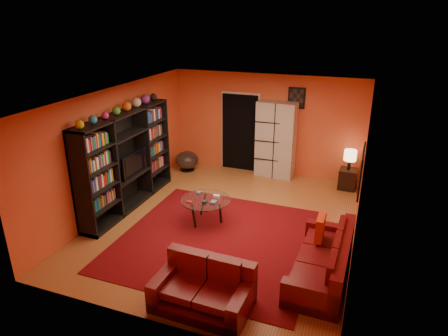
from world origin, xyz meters
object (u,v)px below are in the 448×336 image
at_px(tv, 131,163).
at_px(sofa, 326,261).
at_px(bowl_chair, 187,160).
at_px(coffee_table, 206,202).
at_px(side_table, 347,179).
at_px(storage_cabinet, 276,140).
at_px(entertainment_unit, 127,161).
at_px(loveseat, 205,288).
at_px(table_lamp, 350,156).

xyz_separation_m(tv, sofa, (4.36, -1.19, -0.69)).
bearing_deg(bowl_chair, sofa, -40.09).
distance_m(tv, coffee_table, 1.92).
height_order(bowl_chair, side_table, bowl_chair).
height_order(sofa, storage_cabinet, storage_cabinet).
height_order(storage_cabinet, bowl_chair, storage_cabinet).
distance_m(entertainment_unit, sofa, 4.62).
xyz_separation_m(storage_cabinet, side_table, (1.86, -0.20, -0.73)).
bearing_deg(tv, side_table, -60.08).
bearing_deg(bowl_chair, tv, -95.91).
bearing_deg(tv, bowl_chair, -5.91).
distance_m(storage_cabinet, bowl_chair, 2.46).
bearing_deg(tv, storage_cabinet, -42.93).
distance_m(sofa, side_table, 3.73).
bearing_deg(loveseat, tv, 50.09).
relative_size(tv, side_table, 1.79).
height_order(entertainment_unit, tv, entertainment_unit).
distance_m(storage_cabinet, table_lamp, 1.87).
bearing_deg(coffee_table, side_table, 46.84).
bearing_deg(tv, sofa, -105.31).
distance_m(tv, loveseat, 3.79).
bearing_deg(entertainment_unit, side_table, 30.24).
xyz_separation_m(sofa, side_table, (0.05, 3.73, -0.04)).
bearing_deg(sofa, table_lamp, 90.69).
distance_m(side_table, table_lamp, 0.59).
distance_m(loveseat, coffee_table, 2.47).
height_order(entertainment_unit, table_lamp, entertainment_unit).
xyz_separation_m(entertainment_unit, bowl_chair, (0.29, 2.34, -0.77)).
height_order(sofa, coffee_table, sofa).
relative_size(entertainment_unit, table_lamp, 6.20).
relative_size(sofa, table_lamp, 4.27).
distance_m(loveseat, storage_cabinet, 5.27).
bearing_deg(bowl_chair, storage_cabinet, 11.28).
bearing_deg(sofa, entertainment_unit, 167.02).
height_order(coffee_table, table_lamp, table_lamp).
distance_m(bowl_chair, table_lamp, 4.22).
bearing_deg(coffee_table, table_lamp, 46.84).
bearing_deg(table_lamp, side_table, -90.00).
xyz_separation_m(coffee_table, bowl_chair, (-1.60, 2.48, -0.18)).
height_order(tv, loveseat, tv).
bearing_deg(table_lamp, storage_cabinet, 173.79).
bearing_deg(loveseat, storage_cabinet, 4.40).
xyz_separation_m(loveseat, coffee_table, (-0.94, 2.28, 0.17)).
xyz_separation_m(entertainment_unit, coffee_table, (1.89, -0.14, -0.59)).
bearing_deg(tv, coffee_table, -96.30).
distance_m(bowl_chair, side_table, 4.18).
relative_size(tv, coffee_table, 0.89).
bearing_deg(table_lamp, sofa, -90.72).
bearing_deg(side_table, sofa, -90.72).
relative_size(entertainment_unit, storage_cabinet, 1.53).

